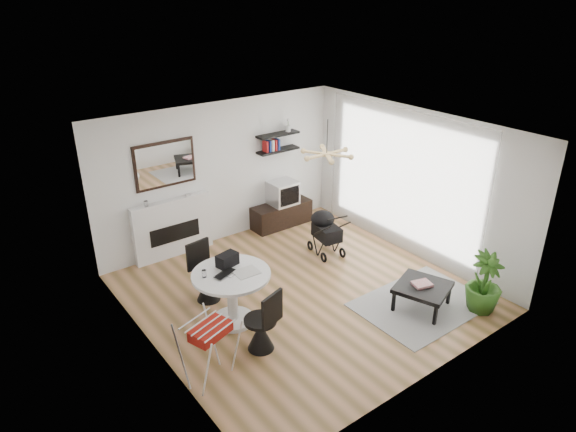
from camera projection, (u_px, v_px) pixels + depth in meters
floor at (302, 292)px, 8.40m from camera, size 5.00×5.00×0.00m
ceiling at (304, 131)px, 7.28m from camera, size 5.00×5.00×0.00m
wall_back at (221, 173)px, 9.66m from camera, size 5.00×0.00×5.00m
wall_left at (148, 267)px, 6.48m from camera, size 0.00×5.00×5.00m
wall_right at (412, 183)px, 9.20m from camera, size 0.00×5.00×5.00m
sheer_curtain at (400, 181)px, 9.29m from camera, size 0.04×3.60×2.60m
fireplace at (172, 221)px, 9.28m from camera, size 1.50×0.17×2.16m
shelf_lower at (278, 150)px, 10.13m from camera, size 0.90×0.25×0.04m
shelf_upper at (278, 134)px, 10.00m from camera, size 0.90×0.25×0.04m
pendant_lamp at (327, 154)px, 8.10m from camera, size 0.90×0.90×0.10m
tv_console at (282, 215)px, 10.62m from camera, size 1.29×0.45×0.48m
crt_tv at (283, 193)px, 10.44m from camera, size 0.55×0.48×0.48m
dining_table at (232, 290)px, 7.45m from camera, size 1.14×1.14×0.83m
laptop at (227, 275)px, 7.26m from camera, size 0.41×0.33×0.03m
black_bag at (227, 260)px, 7.49m from camera, size 0.35×0.25×0.19m
newspaper at (246, 272)px, 7.34m from camera, size 0.36×0.30×0.01m
drinking_glass at (204, 274)px, 7.21m from camera, size 0.07×0.07×0.11m
chair_far at (207, 282)px, 8.10m from camera, size 0.47×0.49×0.96m
chair_near at (262, 331)px, 6.98m from camera, size 0.49×0.50×0.95m
drying_rack at (209, 351)px, 6.36m from camera, size 0.72×0.70×0.87m
stroller at (325, 234)px, 9.49m from camera, size 0.57×0.78×0.89m
rug at (421, 304)px, 8.08m from camera, size 1.99×1.44×0.01m
coffee_table at (423, 288)px, 7.85m from camera, size 0.97×0.97×0.39m
magazines at (422, 284)px, 7.84m from camera, size 0.33×0.29×0.04m
potted_plant at (484, 283)px, 7.76m from camera, size 0.61×0.61×0.97m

